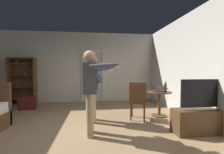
{
  "coord_description": "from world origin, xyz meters",
  "views": [
    {
      "loc": [
        0.57,
        -3.15,
        1.31
      ],
      "look_at": [
        1.02,
        0.45,
        1.14
      ],
      "focal_mm": 24.81,
      "sensor_mm": 36.0,
      "label": 1
    }
  ],
  "objects_px": {
    "tv_flatscreen": "(202,118)",
    "wooden_chair": "(138,99)",
    "bookshelf": "(23,79)",
    "person_striped_shirt": "(93,84)",
    "person_blue_shirt": "(90,86)",
    "suitcase_dark": "(28,103)",
    "laptop": "(160,90)",
    "side_table": "(159,99)",
    "bottle_on_table": "(166,87)"
  },
  "relations": [
    {
      "from": "tv_flatscreen",
      "to": "laptop",
      "type": "bearing_deg",
      "value": 109.24
    },
    {
      "from": "bookshelf",
      "to": "bottle_on_table",
      "type": "bearing_deg",
      "value": -25.6
    },
    {
      "from": "person_blue_shirt",
      "to": "suitcase_dark",
      "type": "height_order",
      "value": "person_blue_shirt"
    },
    {
      "from": "tv_flatscreen",
      "to": "person_striped_shirt",
      "type": "relative_size",
      "value": 0.73
    },
    {
      "from": "laptop",
      "to": "wooden_chair",
      "type": "height_order",
      "value": "wooden_chair"
    },
    {
      "from": "bookshelf",
      "to": "laptop",
      "type": "bearing_deg",
      "value": -25.95
    },
    {
      "from": "bookshelf",
      "to": "side_table",
      "type": "height_order",
      "value": "bookshelf"
    },
    {
      "from": "tv_flatscreen",
      "to": "wooden_chair",
      "type": "bearing_deg",
      "value": 138.37
    },
    {
      "from": "laptop",
      "to": "suitcase_dark",
      "type": "xyz_separation_m",
      "value": [
        -4.01,
        1.33,
        -0.54
      ]
    },
    {
      "from": "side_table",
      "to": "wooden_chair",
      "type": "distance_m",
      "value": 0.74
    },
    {
      "from": "person_striped_shirt",
      "to": "suitcase_dark",
      "type": "bearing_deg",
      "value": 145.42
    },
    {
      "from": "laptop",
      "to": "wooden_chair",
      "type": "relative_size",
      "value": 0.42
    },
    {
      "from": "bookshelf",
      "to": "wooden_chair",
      "type": "xyz_separation_m",
      "value": [
        3.84,
        -2.41,
        -0.41
      ]
    },
    {
      "from": "tv_flatscreen",
      "to": "wooden_chair",
      "type": "distance_m",
      "value": 1.48
    },
    {
      "from": "side_table",
      "to": "laptop",
      "type": "distance_m",
      "value": 0.28
    },
    {
      "from": "bookshelf",
      "to": "tv_flatscreen",
      "type": "relative_size",
      "value": 1.45
    },
    {
      "from": "side_table",
      "to": "laptop",
      "type": "height_order",
      "value": "laptop"
    },
    {
      "from": "laptop",
      "to": "wooden_chair",
      "type": "bearing_deg",
      "value": -163.37
    },
    {
      "from": "wooden_chair",
      "to": "side_table",
      "type": "bearing_deg",
      "value": 19.29
    },
    {
      "from": "person_blue_shirt",
      "to": "tv_flatscreen",
      "type": "bearing_deg",
      "value": -4.94
    },
    {
      "from": "side_table",
      "to": "person_blue_shirt",
      "type": "relative_size",
      "value": 0.41
    },
    {
      "from": "laptop",
      "to": "wooden_chair",
      "type": "xyz_separation_m",
      "value": [
        -0.68,
        -0.2,
        -0.21
      ]
    },
    {
      "from": "side_table",
      "to": "laptop",
      "type": "bearing_deg",
      "value": -109.82
    },
    {
      "from": "bookshelf",
      "to": "suitcase_dark",
      "type": "bearing_deg",
      "value": -59.3
    },
    {
      "from": "wooden_chair",
      "to": "suitcase_dark",
      "type": "height_order",
      "value": "wooden_chair"
    },
    {
      "from": "tv_flatscreen",
      "to": "wooden_chair",
      "type": "relative_size",
      "value": 1.23
    },
    {
      "from": "bottle_on_table",
      "to": "person_blue_shirt",
      "type": "xyz_separation_m",
      "value": [
        -2.05,
        -0.94,
        0.16
      ]
    },
    {
      "from": "bookshelf",
      "to": "person_blue_shirt",
      "type": "relative_size",
      "value": 1.04
    },
    {
      "from": "tv_flatscreen",
      "to": "suitcase_dark",
      "type": "relative_size",
      "value": 2.34
    },
    {
      "from": "wooden_chair",
      "to": "bottle_on_table",
      "type": "bearing_deg",
      "value": 11.11
    },
    {
      "from": "bookshelf",
      "to": "side_table",
      "type": "distance_m",
      "value": 5.05
    },
    {
      "from": "person_blue_shirt",
      "to": "wooden_chair",
      "type": "bearing_deg",
      "value": 32.58
    },
    {
      "from": "bookshelf",
      "to": "side_table",
      "type": "bearing_deg",
      "value": -25.47
    },
    {
      "from": "person_blue_shirt",
      "to": "suitcase_dark",
      "type": "bearing_deg",
      "value": 132.39
    },
    {
      "from": "bookshelf",
      "to": "wooden_chair",
      "type": "bearing_deg",
      "value": -32.08
    },
    {
      "from": "side_table",
      "to": "bottle_on_table",
      "type": "xyz_separation_m",
      "value": [
        0.14,
        -0.08,
        0.35
      ]
    },
    {
      "from": "laptop",
      "to": "person_blue_shirt",
      "type": "distance_m",
      "value": 2.15
    },
    {
      "from": "bookshelf",
      "to": "person_striped_shirt",
      "type": "relative_size",
      "value": 1.06
    },
    {
      "from": "bookshelf",
      "to": "person_blue_shirt",
      "type": "height_order",
      "value": "bookshelf"
    },
    {
      "from": "laptop",
      "to": "person_striped_shirt",
      "type": "distance_m",
      "value": 1.85
    },
    {
      "from": "bookshelf",
      "to": "person_striped_shirt",
      "type": "height_order",
      "value": "bookshelf"
    },
    {
      "from": "laptop",
      "to": "suitcase_dark",
      "type": "distance_m",
      "value": 4.26
    },
    {
      "from": "side_table",
      "to": "suitcase_dark",
      "type": "distance_m",
      "value": 4.23
    },
    {
      "from": "side_table",
      "to": "bottle_on_table",
      "type": "relative_size",
      "value": 2.41
    },
    {
      "from": "bookshelf",
      "to": "person_blue_shirt",
      "type": "xyz_separation_m",
      "value": [
        2.63,
        -3.18,
        0.03
      ]
    },
    {
      "from": "laptop",
      "to": "person_blue_shirt",
      "type": "xyz_separation_m",
      "value": [
        -1.9,
        -0.98,
        0.23
      ]
    },
    {
      "from": "bottle_on_table",
      "to": "wooden_chair",
      "type": "height_order",
      "value": "same"
    },
    {
      "from": "person_striped_shirt",
      "to": "side_table",
      "type": "bearing_deg",
      "value": 6.27
    },
    {
      "from": "wooden_chair",
      "to": "suitcase_dark",
      "type": "bearing_deg",
      "value": 155.15
    },
    {
      "from": "person_blue_shirt",
      "to": "person_striped_shirt",
      "type": "bearing_deg",
      "value": 85.75
    }
  ]
}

